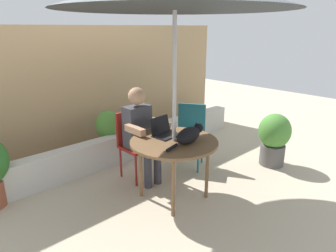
{
  "coord_description": "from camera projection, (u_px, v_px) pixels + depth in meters",
  "views": [
    {
      "loc": [
        -2.23,
        -2.3,
        1.95
      ],
      "look_at": [
        0.0,
        0.1,
        0.88
      ],
      "focal_mm": 32.26,
      "sensor_mm": 36.0,
      "label": 1
    }
  ],
  "objects": [
    {
      "name": "potted_plant_by_chair",
      "position": [
        109.0,
        131.0,
        4.62
      ],
      "size": [
        0.37,
        0.37,
        0.76
      ],
      "color": "#33383D",
      "rests_on": "ground"
    },
    {
      "name": "ground_plane",
      "position": [
        174.0,
        196.0,
        3.65
      ],
      "size": [
        14.0,
        14.0,
        0.0
      ],
      "primitive_type": "plane",
      "color": "#BCAD93"
    },
    {
      "name": "chair_occupied",
      "position": [
        134.0,
        139.0,
        4.02
      ],
      "size": [
        0.4,
        0.4,
        0.9
      ],
      "color": "maroon",
      "rests_on": "ground"
    },
    {
      "name": "chair_empty",
      "position": [
        190.0,
        130.0,
        4.36
      ],
      "size": [
        0.55,
        0.55,
        0.9
      ],
      "color": "#1E606B",
      "rests_on": "ground"
    },
    {
      "name": "potted_plant_near_fence",
      "position": [
        274.0,
        137.0,
        4.39
      ],
      "size": [
        0.46,
        0.46,
        0.78
      ],
      "color": "#595654",
      "rests_on": "ground"
    },
    {
      "name": "fence_back",
      "position": [
        86.0,
        91.0,
        4.74
      ],
      "size": [
        5.69,
        0.08,
        1.98
      ],
      "primitive_type": "cube",
      "color": "tan",
      "rests_on": "ground"
    },
    {
      "name": "cat",
      "position": [
        189.0,
        135.0,
        3.36
      ],
      "size": [
        0.65,
        0.27,
        0.17
      ],
      "color": "black",
      "rests_on": "patio_table"
    },
    {
      "name": "patio_table",
      "position": [
        174.0,
        146.0,
        3.45
      ],
      "size": [
        1.0,
        1.0,
        0.73
      ],
      "color": "brown",
      "rests_on": "ground"
    },
    {
      "name": "person_seated",
      "position": [
        141.0,
        130.0,
        3.86
      ],
      "size": [
        0.48,
        0.48,
        1.24
      ],
      "color": "#3F3F47",
      "rests_on": "ground"
    },
    {
      "name": "laptop",
      "position": [
        163.0,
        130.0,
        3.58
      ],
      "size": [
        0.32,
        0.28,
        0.21
      ],
      "color": "black",
      "rests_on": "patio_table"
    },
    {
      "name": "planter_wall_low",
      "position": [
        113.0,
        150.0,
        4.49
      ],
      "size": [
        5.12,
        0.2,
        0.43
      ],
      "primitive_type": "cube",
      "color": "beige",
      "rests_on": "ground"
    }
  ]
}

